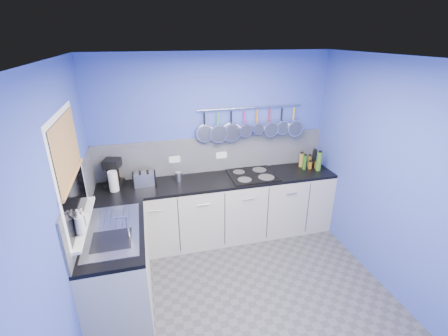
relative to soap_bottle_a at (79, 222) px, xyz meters
name	(u,v)px	position (x,y,z in m)	size (l,w,h in m)	color
floor	(245,297)	(1.53, -0.08, -1.18)	(3.20, 3.00, 0.02)	#47474C
ceiling	(254,58)	(1.53, -0.08, 1.34)	(3.20, 3.00, 0.02)	white
wall_back	(214,147)	(1.53, 1.43, 0.08)	(3.20, 0.02, 2.50)	#3B4EB2
wall_front	(340,330)	(1.53, -1.59, 0.08)	(3.20, 0.02, 2.50)	#3B4EB2
wall_left	(66,220)	(-0.08, -0.08, 0.08)	(0.02, 3.00, 2.50)	#3B4EB2
wall_right	(391,179)	(3.14, -0.08, 0.08)	(0.02, 3.00, 2.50)	#3B4EB2
backsplash_back	(214,154)	(1.53, 1.41, -0.02)	(3.20, 0.02, 0.50)	#93959B
backsplash_left	(82,197)	(-0.06, 0.52, -0.02)	(0.02, 1.80, 0.50)	#93959B
cabinet_run_back	(219,209)	(1.53, 1.12, -0.74)	(3.20, 0.60, 0.86)	#BBB6A1
worktop_back	(219,180)	(1.53, 1.12, -0.29)	(3.20, 0.60, 0.04)	black
cabinet_run_left	(119,268)	(0.23, 0.22, -0.74)	(0.60, 1.20, 0.86)	#BBB6A1
worktop_left	(113,232)	(0.23, 0.22, -0.29)	(0.60, 1.20, 0.04)	black
window_frame	(70,173)	(-0.05, 0.22, 0.38)	(0.01, 1.00, 1.10)	white
window_glass	(71,173)	(-0.04, 0.22, 0.38)	(0.01, 0.90, 1.00)	black
bamboo_blind	(67,149)	(-0.03, 0.22, 0.61)	(0.01, 0.90, 0.55)	#AF934A
window_sill	(83,222)	(-0.02, 0.22, -0.13)	(0.10, 0.98, 0.03)	white
sink_unit	(113,230)	(0.23, 0.22, -0.27)	(0.50, 0.95, 0.01)	silver
mixer_tap	(128,227)	(0.39, 0.04, -0.14)	(0.12, 0.08, 0.26)	silver
socket_left	(175,159)	(0.98, 1.40, -0.04)	(0.15, 0.01, 0.09)	white
socket_right	(221,155)	(1.63, 1.40, -0.04)	(0.15, 0.01, 0.09)	white
pot_rail	(251,108)	(2.03, 1.37, 0.61)	(0.02, 0.02, 1.45)	silver
soap_bottle_a	(79,222)	(0.00, 0.00, 0.00)	(0.09, 0.09, 0.24)	white
soap_bottle_b	(82,217)	(0.00, 0.14, -0.03)	(0.08, 0.08, 0.17)	white
paper_towel	(113,181)	(0.20, 1.12, -0.14)	(0.11, 0.11, 0.26)	white
coffee_maker	(113,173)	(0.19, 1.26, -0.09)	(0.20, 0.22, 0.35)	black
toaster	(144,179)	(0.56, 1.18, -0.18)	(0.27, 0.15, 0.17)	silver
canister	(179,176)	(1.00, 1.20, -0.21)	(0.08, 0.08, 0.12)	silver
hob	(252,175)	(2.00, 1.13, -0.26)	(0.63, 0.55, 0.01)	black
pan_0	(205,126)	(1.40, 1.36, 0.40)	(0.23, 0.05, 0.42)	silver
pan_1	(218,126)	(1.58, 1.36, 0.39)	(0.25, 0.08, 0.44)	silver
pan_2	(231,125)	(1.76, 1.36, 0.39)	(0.26, 0.06, 0.45)	silver
pan_3	(244,122)	(1.94, 1.36, 0.42)	(0.18, 0.11, 0.37)	silver
pan_4	(257,121)	(2.12, 1.36, 0.43)	(0.17, 0.10, 0.36)	silver
pan_5	(269,121)	(2.30, 1.36, 0.41)	(0.21, 0.12, 0.40)	silver
pan_6	(281,120)	(2.48, 1.36, 0.42)	(0.20, 0.10, 0.39)	silver
pan_7	(293,120)	(2.67, 1.36, 0.40)	(0.23, 0.12, 0.42)	silver
condiment_0	(314,158)	(2.99, 1.24, -0.16)	(0.06, 0.06, 0.23)	black
condiment_1	(309,161)	(2.91, 1.23, -0.19)	(0.06, 0.06, 0.16)	brown
condiment_2	(301,160)	(2.79, 1.25, -0.17)	(0.06, 0.06, 0.20)	olive
condiment_3	(317,165)	(2.98, 1.14, -0.22)	(0.06, 0.06, 0.10)	brown
condiment_4	(310,165)	(2.88, 1.15, -0.22)	(0.06, 0.06, 0.10)	#8C5914
condiment_5	(305,162)	(2.79, 1.15, -0.17)	(0.05, 0.05, 0.21)	#265919
condiment_6	(319,161)	(2.96, 1.06, -0.13)	(0.07, 0.07, 0.27)	#3F721E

